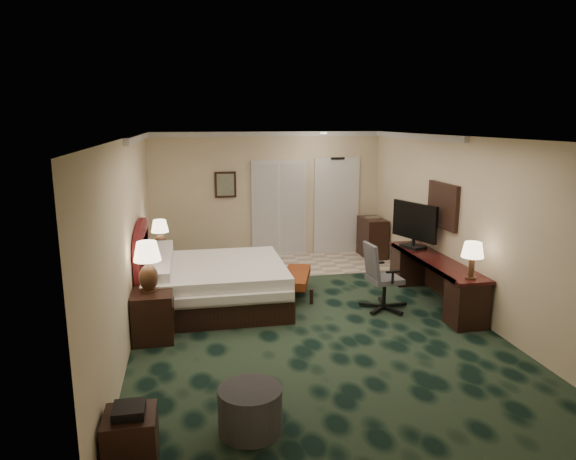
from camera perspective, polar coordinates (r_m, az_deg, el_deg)
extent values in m
cube|color=black|center=(7.91, 1.99, -9.69)|extent=(5.00, 7.50, 0.00)
cube|color=silver|center=(7.35, 2.15, 10.27)|extent=(5.00, 7.50, 0.00)
cube|color=beige|center=(11.14, -2.32, 3.91)|extent=(5.00, 0.00, 2.70)
cube|color=beige|center=(4.11, 14.24, -10.98)|extent=(5.00, 0.00, 2.70)
cube|color=beige|center=(7.37, -17.23, -0.87)|extent=(0.00, 7.50, 2.70)
cube|color=beige|center=(8.43, 18.86, 0.61)|extent=(0.00, 7.50, 2.70)
cube|color=tan|center=(10.78, 3.18, -3.68)|extent=(3.20, 1.70, 0.01)
cube|color=silver|center=(11.49, 5.38, 2.61)|extent=(1.02, 0.06, 2.18)
cube|color=silver|center=(11.19, -1.01, 2.40)|extent=(1.20, 0.06, 2.10)
cube|color=slate|center=(10.97, -6.97, 5.02)|extent=(0.45, 0.06, 0.55)
cube|color=white|center=(8.89, 16.82, 2.62)|extent=(0.05, 0.95, 0.75)
cube|color=white|center=(8.35, -8.03, -6.07)|extent=(2.19, 2.03, 0.69)
cube|color=black|center=(7.30, -14.74, -9.18)|extent=(0.53, 0.61, 0.67)
cube|color=black|center=(9.71, -14.05, -4.05)|extent=(0.47, 0.54, 0.59)
cube|color=brown|center=(8.81, 0.95, -6.02)|extent=(0.73, 1.21, 0.39)
cylinder|color=#2E2E33|center=(5.22, -4.21, -19.29)|extent=(0.65, 0.65, 0.44)
cube|color=black|center=(4.97, -17.04, -21.35)|extent=(0.44, 0.44, 0.48)
cube|color=black|center=(8.75, 15.88, -5.42)|extent=(0.55, 2.55, 0.74)
cube|color=black|center=(9.20, 13.84, 0.49)|extent=(0.42, 1.01, 0.81)
cube|color=black|center=(11.34, 9.34, -0.84)|extent=(0.45, 0.81, 0.85)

